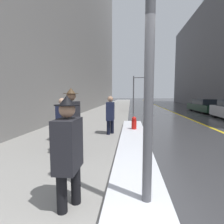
# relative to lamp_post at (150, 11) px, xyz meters

# --- Properties ---
(sidewalk_slab) EXTENTS (4.00, 80.00, 0.01)m
(sidewalk_slab) POSITION_rel_lamp_post_xyz_m (-2.37, 14.01, -2.54)
(sidewalk_slab) COLOR gray
(sidewalk_slab) RESTS_ON ground
(road_centre_stripe) EXTENTS (0.16, 80.00, 0.00)m
(road_centre_stripe) POSITION_rel_lamp_post_xyz_m (3.63, 14.01, -2.55)
(road_centre_stripe) COLOR gold
(road_centre_stripe) RESTS_ON ground
(snow_bank_curb) EXTENTS (0.87, 8.18, 0.20)m
(snow_bank_curb) POSITION_rel_lamp_post_xyz_m (-0.11, 2.88, -2.45)
(snow_bank_curb) COLOR silver
(snow_bank_curb) RESTS_ON ground
(lamp_post) EXTENTS (0.28, 0.28, 4.17)m
(lamp_post) POSITION_rel_lamp_post_xyz_m (0.00, 0.00, 0.00)
(lamp_post) COLOR #515156
(lamp_post) RESTS_ON ground
(traffic_light_near) EXTENTS (1.31, 0.32, 3.28)m
(traffic_light_near) POSITION_rel_lamp_post_xyz_m (0.75, 14.12, -0.19)
(traffic_light_near) COLOR #515156
(traffic_light_near) RESTS_ON ground
(pedestrian_in_glasses) EXTENTS (0.33, 0.48, 1.56)m
(pedestrian_in_glasses) POSITION_rel_lamp_post_xyz_m (-1.05, 0.01, -1.69)
(pedestrian_in_glasses) COLOR black
(pedestrian_in_glasses) RESTS_ON ground
(pedestrian_in_fedora) EXTENTS (0.37, 0.54, 1.74)m
(pedestrian_in_fedora) POSITION_rel_lamp_post_xyz_m (-1.72, 2.11, -1.60)
(pedestrian_in_fedora) COLOR black
(pedestrian_in_fedora) RESTS_ON ground
(pedestrian_with_shoulder_bag) EXTENTS (0.28, 0.68, 1.46)m
(pedestrian_with_shoulder_bag) POSITION_rel_lamp_post_xyz_m (-2.49, 3.40, -1.74)
(pedestrian_with_shoulder_bag) COLOR black
(pedestrian_with_shoulder_bag) RESTS_ON ground
(pedestrian_nearside) EXTENTS (0.29, 0.49, 1.51)m
(pedestrian_nearside) POSITION_rel_lamp_post_xyz_m (-1.01, 4.61, -1.71)
(pedestrian_nearside) COLOR black
(pedestrian_nearside) RESTS_ON ground
(parked_car_dark_green) EXTENTS (1.89, 4.78, 1.18)m
(parked_car_dark_green) POSITION_rel_lamp_post_xyz_m (6.59, 14.35, -1.98)
(parked_car_dark_green) COLOR black
(parked_car_dark_green) RESTS_ON ground
(fire_hydrant) EXTENTS (0.20, 0.20, 0.70)m
(fire_hydrant) POSITION_rel_lamp_post_xyz_m (-0.07, 4.77, -2.20)
(fire_hydrant) COLOR red
(fire_hydrant) RESTS_ON ground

